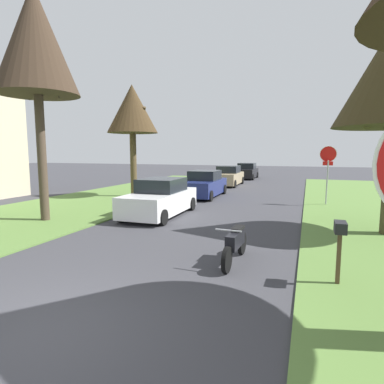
# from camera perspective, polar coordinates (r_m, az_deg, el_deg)

# --- Properties ---
(ground_plane) EXTENTS (120.00, 120.00, 0.00)m
(ground_plane) POSITION_cam_1_polar(r_m,az_deg,el_deg) (5.68, -26.76, -22.02)
(ground_plane) COLOR #38383D
(stop_sign_far) EXTENTS (0.81, 0.50, 2.95)m
(stop_sign_far) POSITION_cam_1_polar(r_m,az_deg,el_deg) (17.52, 22.95, 4.86)
(stop_sign_far) COLOR #9EA0A5
(stop_sign_far) RESTS_ON grass_verge_right
(street_tree_left_mid_a) EXTENTS (3.02, 3.02, 8.72)m
(street_tree_left_mid_a) POSITION_cam_1_polar(r_m,az_deg,el_deg) (14.24, -26.04, 22.86)
(street_tree_left_mid_a) COLOR #47392C
(street_tree_left_mid_a) RESTS_ON grass_verge_left
(street_tree_left_mid_b) EXTENTS (2.95, 2.95, 6.54)m
(street_tree_left_mid_b) POSITION_cam_1_polar(r_m,az_deg,el_deg) (19.66, -10.56, 14.09)
(street_tree_left_mid_b) COLOR #4E3E27
(street_tree_left_mid_b) RESTS_ON grass_verge_left
(parked_sedan_white) EXTENTS (2.01, 4.43, 1.57)m
(parked_sedan_white) POSITION_cam_1_polar(r_m,az_deg,el_deg) (13.73, -5.66, -1.17)
(parked_sedan_white) COLOR white
(parked_sedan_white) RESTS_ON ground
(parked_sedan_navy) EXTENTS (2.01, 4.43, 1.57)m
(parked_sedan_navy) POSITION_cam_1_polar(r_m,az_deg,el_deg) (19.43, 2.14, 1.29)
(parked_sedan_navy) COLOR navy
(parked_sedan_navy) RESTS_ON ground
(parked_sedan_tan) EXTENTS (2.01, 4.43, 1.57)m
(parked_sedan_tan) POSITION_cam_1_polar(r_m,az_deg,el_deg) (26.19, 6.42, 2.76)
(parked_sedan_tan) COLOR tan
(parked_sedan_tan) RESTS_ON ground
(parked_sedan_black) EXTENTS (2.01, 4.43, 1.57)m
(parked_sedan_black) POSITION_cam_1_polar(r_m,az_deg,el_deg) (33.11, 9.65, 3.61)
(parked_sedan_black) COLOR black
(parked_sedan_black) RESTS_ON ground
(parked_motorcycle) EXTENTS (0.60, 2.05, 0.97)m
(parked_motorcycle) POSITION_cam_1_polar(r_m,az_deg,el_deg) (8.01, 7.69, -8.98)
(parked_motorcycle) COLOR black
(parked_motorcycle) RESTS_ON ground
(curbside_mailbox) EXTENTS (0.22, 0.44, 1.27)m
(curbside_mailbox) POSITION_cam_1_polar(r_m,az_deg,el_deg) (7.10, 24.76, -6.90)
(curbside_mailbox) COLOR brown
(curbside_mailbox) RESTS_ON grass_verge_right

